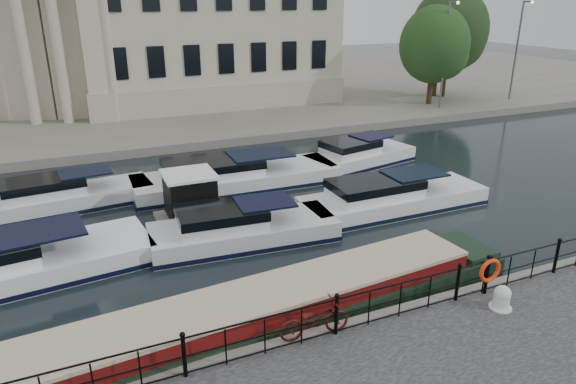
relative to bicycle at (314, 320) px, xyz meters
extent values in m
plane|color=black|center=(0.57, 2.11, -1.05)|extent=(160.00, 160.00, 0.00)
cube|color=#6B665B|center=(0.57, 41.11, -0.78)|extent=(120.00, 42.00, 0.55)
cylinder|color=black|center=(-3.43, -0.14, 0.05)|extent=(0.10, 0.10, 1.10)
sphere|color=black|center=(-3.43, -0.14, 0.65)|extent=(0.14, 0.14, 0.14)
cylinder|color=black|center=(0.57, -0.14, 0.05)|extent=(0.10, 0.10, 1.10)
sphere|color=black|center=(0.57, -0.14, 0.65)|extent=(0.14, 0.14, 0.14)
cylinder|color=black|center=(4.57, -0.14, 0.05)|extent=(0.10, 0.10, 1.10)
sphere|color=black|center=(4.57, -0.14, 0.65)|extent=(0.14, 0.14, 0.14)
cylinder|color=black|center=(8.57, -0.14, 0.05)|extent=(0.10, 0.10, 1.10)
sphere|color=black|center=(8.57, -0.14, 0.65)|extent=(0.14, 0.14, 0.14)
cylinder|color=black|center=(0.57, -0.14, 0.55)|extent=(24.00, 0.05, 0.05)
cylinder|color=black|center=(0.57, -0.14, 0.05)|extent=(24.00, 0.04, 0.04)
cylinder|color=black|center=(0.57, -0.14, -0.42)|extent=(24.00, 0.04, 0.04)
cube|color=#ADA38C|center=(6.57, 35.11, 6.50)|extent=(20.00, 14.00, 14.00)
cube|color=#9E937F|center=(6.57, 35.11, 0.50)|extent=(20.30, 14.30, 2.00)
cube|color=#ADA38C|center=(-2.76, 31.13, 5.00)|extent=(5.73, 4.06, 11.00)
cylinder|color=#ADA38C|center=(-1.72, 28.27, 4.40)|extent=(0.70, 0.70, 9.80)
cylinder|color=#ADA38C|center=(-4.92, 28.98, 4.40)|extent=(0.70, 0.70, 9.80)
cube|color=#ADA38C|center=(-7.72, 32.55, 5.00)|extent=(5.90, 4.56, 11.00)
cylinder|color=#ADA38C|center=(-7.02, 29.58, 4.40)|extent=(0.70, 0.70, 9.80)
cylinder|color=#59595B|center=(22.57, 22.61, 3.50)|extent=(0.16, 0.16, 8.00)
sphere|color=#FFF2CC|center=(22.57, 21.76, 7.45)|extent=(0.24, 0.24, 0.24)
cylinder|color=#59595B|center=(30.57, 23.11, 3.50)|extent=(0.16, 0.16, 8.00)
sphere|color=#FFF2CC|center=(30.57, 22.26, 7.45)|extent=(0.24, 0.24, 0.24)
imported|color=#430E0C|center=(0.00, 0.00, 0.00)|extent=(1.96, 0.80, 1.01)
cylinder|color=silver|center=(5.45, -0.99, -0.26)|extent=(0.45, 0.45, 0.48)
sphere|color=silver|center=(5.45, -0.99, -0.03)|extent=(0.48, 0.48, 0.48)
cylinder|color=silver|center=(5.45, -0.99, -0.48)|extent=(0.64, 0.64, 0.05)
cylinder|color=black|center=(5.62, -0.20, 0.10)|extent=(0.10, 0.10, 1.22)
cube|color=black|center=(5.62, -0.20, 0.71)|extent=(0.12, 0.12, 0.08)
torus|color=#FB320D|center=(5.62, -0.28, 0.31)|extent=(0.77, 0.12, 0.77)
cube|color=black|center=(-0.69, 1.56, -0.95)|extent=(16.92, 3.55, 1.01)
cube|color=#5B0D0D|center=(-0.69, 1.56, -0.30)|extent=(13.55, 2.95, 0.78)
cube|color=#C4AE8E|center=(-0.69, 1.56, 0.10)|extent=(13.55, 3.02, 0.11)
cube|color=#6B665B|center=(-0.84, 9.91, -1.00)|extent=(2.88, 2.41, 0.24)
cube|color=black|center=(-0.84, 9.91, 0.05)|extent=(1.92, 1.92, 1.72)
cube|color=white|center=(-0.84, 9.91, 1.00)|extent=(2.12, 2.12, 0.11)
cube|color=white|center=(-7.58, 7.46, -0.85)|extent=(9.47, 3.97, 1.20)
cube|color=black|center=(-7.58, 7.46, -0.93)|extent=(9.56, 4.01, 0.18)
cube|color=black|center=(-6.49, 7.58, 0.50)|extent=(2.97, 2.38, 0.08)
cube|color=silver|center=(0.52, 7.07, -0.85)|extent=(7.29, 3.06, 1.20)
cube|color=black|center=(0.52, 7.07, -0.93)|extent=(7.36, 3.09, 0.18)
cube|color=silver|center=(-0.33, 7.14, 0.00)|extent=(3.35, 2.30, 0.90)
cube|color=black|center=(1.37, 7.01, 0.50)|extent=(2.27, 1.91, 0.08)
cube|color=white|center=(7.69, 7.48, -0.85)|extent=(8.55, 2.56, 1.20)
cube|color=black|center=(7.69, 7.48, -0.93)|extent=(8.63, 2.59, 0.18)
cube|color=white|center=(6.66, 7.48, 0.00)|extent=(3.85, 2.10, 0.90)
cube|color=black|center=(8.71, 7.48, 0.50)|extent=(2.56, 1.79, 0.08)
cube|color=silver|center=(-5.57, 13.51, -0.85)|extent=(7.44, 2.92, 1.20)
cube|color=black|center=(-5.57, 13.51, -0.93)|extent=(7.52, 2.95, 0.18)
cube|color=silver|center=(-6.44, 13.43, 0.00)|extent=(3.43, 2.15, 0.90)
cube|color=black|center=(-4.71, 13.59, 0.50)|extent=(2.32, 1.78, 0.08)
cube|color=white|center=(2.28, 13.10, -0.85)|extent=(10.23, 3.28, 1.20)
cube|color=black|center=(2.28, 13.10, -0.93)|extent=(10.33, 3.31, 0.18)
cube|color=white|center=(1.06, 13.13, 0.00)|extent=(4.63, 2.60, 0.90)
cube|color=black|center=(3.50, 13.07, 0.50)|extent=(3.10, 2.20, 0.08)
cube|color=white|center=(9.74, 13.70, -0.85)|extent=(6.78, 3.75, 1.20)
cube|color=black|center=(9.74, 13.70, -0.93)|extent=(6.85, 3.79, 0.18)
cube|color=white|center=(8.99, 13.54, 0.00)|extent=(3.24, 2.59, 0.90)
cube|color=black|center=(10.49, 13.86, 0.50)|extent=(2.24, 2.10, 0.08)
cylinder|color=black|center=(22.81, 24.26, 0.78)|extent=(0.44, 0.44, 2.57)
ellipsoid|color=#1A3D13|center=(22.81, 24.26, 4.26)|extent=(5.57, 5.57, 6.16)
sphere|color=#1A3D13|center=(23.41, 23.86, 3.53)|extent=(4.11, 4.11, 4.11)
cylinder|color=black|center=(25.64, 27.18, 0.78)|extent=(0.44, 0.44, 2.57)
ellipsoid|color=black|center=(25.64, 27.18, 4.27)|extent=(5.58, 5.58, 6.17)
sphere|color=black|center=(26.24, 26.78, 3.54)|extent=(4.12, 4.12, 4.12)
cylinder|color=black|center=(26.19, 26.65, 1.02)|extent=(0.44, 0.44, 3.04)
ellipsoid|color=black|center=(26.19, 26.65, 5.14)|extent=(6.60, 6.60, 7.29)
sphere|color=black|center=(26.79, 26.25, 4.27)|extent=(4.86, 4.86, 4.86)
camera|label=1|loc=(-5.16, -9.99, 7.81)|focal=32.00mm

